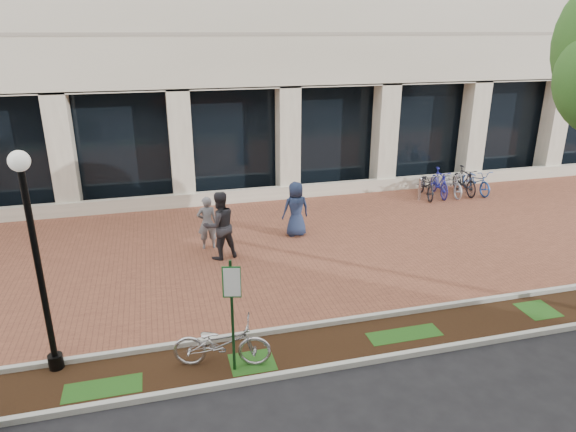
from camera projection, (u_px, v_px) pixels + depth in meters
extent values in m
plane|color=black|center=(265.00, 248.00, 15.30)|extent=(120.00, 120.00, 0.00)
cube|color=brown|center=(265.00, 248.00, 15.30)|extent=(40.00, 9.00, 0.01)
cube|color=black|center=(320.00, 347.00, 10.53)|extent=(40.00, 1.50, 0.01)
cube|color=#AAABA1|center=(309.00, 326.00, 11.19)|extent=(40.00, 0.12, 0.12)
cube|color=#AAABA1|center=(332.00, 367.00, 9.83)|extent=(40.00, 0.12, 0.12)
cube|color=black|center=(233.00, 142.00, 19.67)|extent=(40.00, 0.15, 4.20)
cube|color=beige|center=(239.00, 196.00, 19.30)|extent=(40.00, 0.25, 0.50)
cube|color=beige|center=(236.00, 145.00, 19.03)|extent=(0.80, 0.80, 4.20)
cube|color=#153C19|center=(232.00, 317.00, 9.45)|extent=(0.05, 0.05, 2.31)
cube|color=#175D23|center=(231.00, 282.00, 9.17)|extent=(0.34, 0.02, 0.62)
cube|color=white|center=(231.00, 283.00, 9.16)|extent=(0.30, 0.01, 0.56)
cylinder|color=black|center=(56.00, 362.00, 9.83)|extent=(0.28, 0.28, 0.30)
cylinder|color=black|center=(40.00, 276.00, 9.21)|extent=(0.12, 0.12, 3.95)
sphere|color=silver|center=(19.00, 161.00, 8.49)|extent=(0.36, 0.36, 0.36)
imported|color=#B0B0B5|center=(222.00, 343.00, 9.82)|extent=(1.99, 1.12, 0.99)
imported|color=slate|center=(207.00, 223.00, 15.06)|extent=(0.59, 0.39, 1.61)
imported|color=#28272C|center=(220.00, 225.00, 14.35)|extent=(1.12, 0.97, 1.97)
imported|color=#1D2948|center=(296.00, 209.00, 15.98)|extent=(0.90, 0.63, 1.75)
cylinder|color=#B3B3B8|center=(420.00, 190.00, 19.52)|extent=(0.11, 0.11, 0.79)
sphere|color=#B3B3B8|center=(421.00, 179.00, 19.37)|extent=(0.12, 0.12, 0.12)
imported|color=black|center=(426.00, 185.00, 19.82)|extent=(1.06, 1.97, 0.98)
imported|color=navy|center=(439.00, 183.00, 19.94)|extent=(0.83, 1.88, 1.09)
imported|color=#B6B7BB|center=(452.00, 183.00, 20.09)|extent=(0.88, 1.94, 0.98)
imported|color=black|center=(464.00, 181.00, 20.20)|extent=(0.65, 1.85, 1.09)
imported|color=#21489A|center=(476.00, 181.00, 20.35)|extent=(0.69, 1.89, 0.98)
cylinder|color=#B3B3B8|center=(452.00, 185.00, 20.12)|extent=(0.04, 0.04, 0.80)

